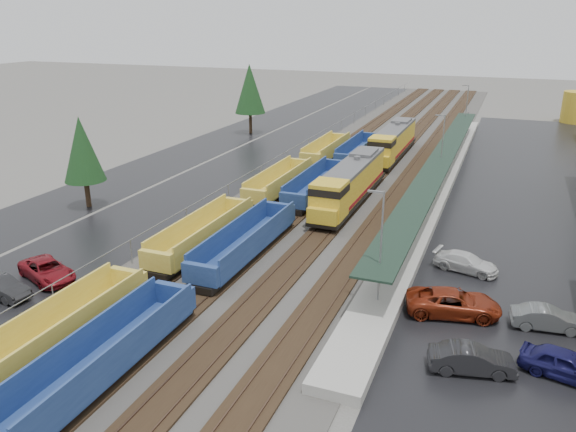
% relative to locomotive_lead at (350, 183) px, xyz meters
% --- Properties ---
extents(ballast_strip, '(20.00, 160.00, 0.08)m').
position_rel_locomotive_lead_xyz_m(ballast_strip, '(-2.00, 20.13, -2.28)').
color(ballast_strip, '#302D2B').
rests_on(ballast_strip, ground).
extents(trackbed, '(14.60, 160.00, 0.22)m').
position_rel_locomotive_lead_xyz_m(trackbed, '(-2.00, 20.13, -2.16)').
color(trackbed, black).
rests_on(trackbed, ground).
extents(west_parking_lot, '(10.00, 160.00, 0.02)m').
position_rel_locomotive_lead_xyz_m(west_parking_lot, '(-17.00, 20.13, -2.31)').
color(west_parking_lot, black).
rests_on(west_parking_lot, ground).
extents(west_road, '(9.00, 160.00, 0.02)m').
position_rel_locomotive_lead_xyz_m(west_road, '(-27.00, 20.13, -2.31)').
color(west_road, black).
rests_on(west_road, ground).
extents(east_commuter_lot, '(16.00, 100.00, 0.02)m').
position_rel_locomotive_lead_xyz_m(east_commuter_lot, '(17.00, 10.13, -2.31)').
color(east_commuter_lot, black).
rests_on(east_commuter_lot, ground).
extents(station_platform, '(3.00, 80.00, 8.00)m').
position_rel_locomotive_lead_xyz_m(station_platform, '(7.50, 10.13, -1.59)').
color(station_platform, '#9E9B93').
rests_on(station_platform, ground).
extents(chainlink_fence, '(0.08, 160.04, 2.02)m').
position_rel_locomotive_lead_xyz_m(chainlink_fence, '(-11.50, 18.56, -0.71)').
color(chainlink_fence, gray).
rests_on(chainlink_fence, ground).
extents(tree_west_near, '(3.96, 3.96, 9.00)m').
position_rel_locomotive_lead_xyz_m(tree_west_near, '(-24.00, -9.87, 3.50)').
color(tree_west_near, '#332316').
rests_on(tree_west_near, ground).
extents(tree_west_far, '(4.84, 4.84, 11.00)m').
position_rel_locomotive_lead_xyz_m(tree_west_far, '(-25.00, 30.13, 4.81)').
color(tree_west_far, '#332316').
rests_on(tree_west_far, ground).
extents(locomotive_lead, '(2.90, 19.12, 4.33)m').
position_rel_locomotive_lead_xyz_m(locomotive_lead, '(0.00, 0.00, 0.00)').
color(locomotive_lead, black).
rests_on(locomotive_lead, ground).
extents(locomotive_trail, '(2.90, 19.12, 4.33)m').
position_rel_locomotive_lead_xyz_m(locomotive_trail, '(0.00, 21.00, 0.00)').
color(locomotive_trail, black).
rests_on(locomotive_trail, ground).
extents(well_string_yellow, '(2.70, 78.97, 2.40)m').
position_rel_locomotive_lead_xyz_m(well_string_yellow, '(-8.00, -15.07, -1.13)').
color(well_string_yellow, gold).
rests_on(well_string_yellow, ground).
extents(well_string_blue, '(2.72, 83.71, 2.41)m').
position_rel_locomotive_lead_xyz_m(well_string_blue, '(-4.00, -15.37, -1.12)').
color(well_string_blue, navy).
rests_on(well_string_blue, ground).
extents(parked_car_west_b, '(1.95, 4.55, 1.46)m').
position_rel_locomotive_lead_xyz_m(parked_car_west_b, '(-16.39, -27.54, -1.59)').
color(parked_car_west_b, black).
rests_on(parked_car_west_b, ground).
extents(parked_car_west_c, '(4.21, 5.75, 1.45)m').
position_rel_locomotive_lead_xyz_m(parked_car_west_c, '(-15.51, -24.29, -1.59)').
color(parked_car_west_c, maroon).
rests_on(parked_car_west_c, ground).
extents(parked_car_east_a, '(2.54, 4.73, 1.48)m').
position_rel_locomotive_lead_xyz_m(parked_car_east_a, '(13.66, -24.70, -1.58)').
color(parked_car_east_a, black).
rests_on(parked_car_east_a, ground).
extents(parked_car_east_b, '(3.92, 6.32, 1.63)m').
position_rel_locomotive_lead_xyz_m(parked_car_east_b, '(12.09, -18.75, -1.50)').
color(parked_car_east_b, maroon).
rests_on(parked_car_east_b, ground).
extents(parked_car_east_c, '(2.88, 5.00, 1.36)m').
position_rel_locomotive_lead_xyz_m(parked_car_east_c, '(12.26, -11.73, -1.64)').
color(parked_car_east_c, silver).
rests_on(parked_car_east_c, ground).
extents(parked_car_east_d, '(2.86, 4.86, 1.55)m').
position_rel_locomotive_lead_xyz_m(parked_car_east_d, '(18.25, -23.43, -1.54)').
color(parked_car_east_d, '#141349').
rests_on(parked_car_east_d, ground).
extents(parked_car_east_e, '(2.03, 4.40, 1.40)m').
position_rel_locomotive_lead_xyz_m(parked_car_east_e, '(17.57, -18.49, -1.62)').
color(parked_car_east_e, '#545859').
rests_on(parked_car_east_e, ground).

